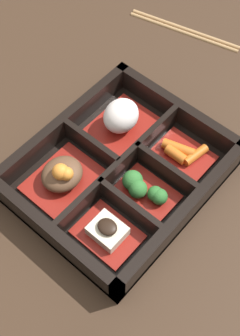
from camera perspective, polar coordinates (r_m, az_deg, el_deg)
The scene contains 9 objects.
ground_plane at distance 0.66m, azimuth 0.00°, elevation -1.16°, with size 3.00×3.00×0.00m, color #382619.
bento_base at distance 0.65m, azimuth 0.00°, elevation -0.93°, with size 0.27×0.23×0.01m.
bento_rim at distance 0.64m, azimuth 0.13°, elevation -0.22°, with size 0.27×0.23×0.05m.
bowl_stew at distance 0.63m, azimuth -7.03°, elevation -0.93°, with size 0.10×0.08×0.05m.
bowl_rice at distance 0.67m, azimuth 0.13°, elevation 6.04°, with size 0.10×0.08×0.05m.
bowl_tofu at distance 0.60m, azimuth -1.53°, elevation -7.81°, with size 0.06×0.08×0.03m.
bowl_greens at distance 0.62m, azimuth 2.90°, elevation -2.64°, with size 0.05×0.08×0.03m.
bowl_carrots at distance 0.66m, azimuth 7.59°, elevation 1.66°, with size 0.06×0.08×0.02m.
chopsticks at distance 0.85m, azimuth 7.83°, elevation 16.41°, with size 0.06×0.20×0.01m.
Camera 1 is at (-0.25, -0.22, 0.56)m, focal length 50.00 mm.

